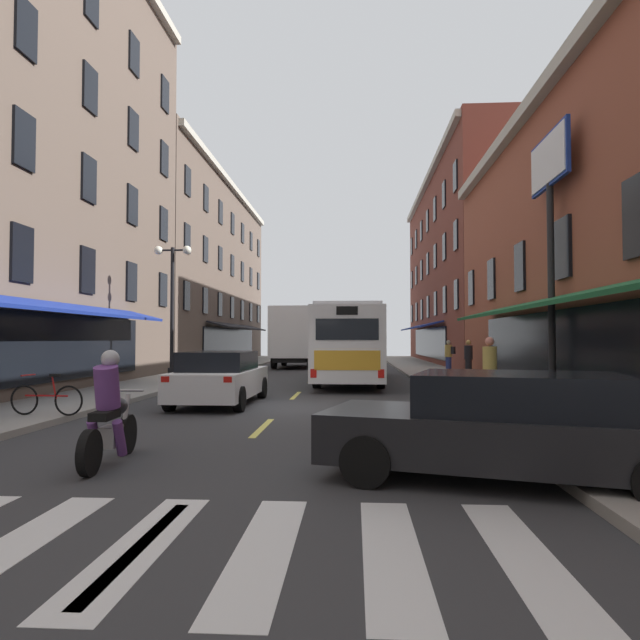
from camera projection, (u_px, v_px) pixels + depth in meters
ground_plane at (284, 409)px, 14.85m from camera, size 34.80×80.00×0.10m
lane_centre_dashes at (283, 408)px, 14.60m from camera, size 0.14×73.90×0.01m
crosswalk_near at (140, 545)px, 4.88m from camera, size 7.10×2.80×0.01m
sidewalk_left at (70, 403)px, 15.22m from camera, size 3.00×80.00×0.14m
sidewalk_right at (508, 406)px, 14.49m from camera, size 3.00×80.00×0.14m
billboard_sign at (550, 200)px, 14.63m from camera, size 0.40×2.66×7.11m
transit_bus at (350, 343)px, 23.85m from camera, size 2.74×11.63×3.10m
box_truck at (296, 337)px, 35.33m from camera, size 2.62×6.96×3.76m
sedan_near at (508, 426)px, 7.11m from camera, size 4.92×3.03×1.38m
sedan_mid at (220, 377)px, 15.48m from camera, size 2.04×4.65×1.47m
sedan_far at (311, 353)px, 44.82m from camera, size 2.05×4.32×1.35m
motorcycle_rider at (110, 416)px, 8.05m from camera, size 0.62×2.07×1.66m
bicycle_near at (47, 399)px, 12.20m from camera, size 1.71×0.48×0.91m
pedestrian_near at (449, 355)px, 27.70m from camera, size 0.52×0.44×1.62m
pedestrian_mid at (490, 369)px, 14.46m from camera, size 0.36×0.36×1.73m
pedestrian_far at (468, 358)px, 24.08m from camera, size 0.36×0.36×1.63m
street_lamp_twin at (172, 307)px, 20.82m from camera, size 1.42×0.32×5.19m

